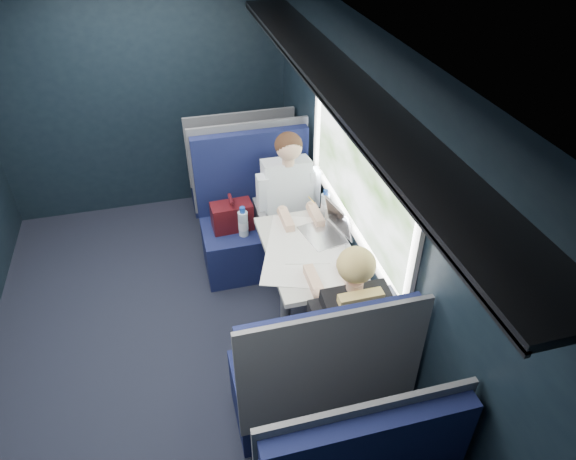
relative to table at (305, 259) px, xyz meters
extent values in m
cube|color=black|center=(-1.03, 0.00, -0.67)|extent=(2.80, 4.20, 0.01)
cube|color=black|center=(0.42, 0.00, 0.49)|extent=(0.10, 4.20, 2.30)
cube|color=black|center=(-1.03, 2.15, 0.49)|extent=(2.80, 0.10, 2.30)
cube|color=silver|center=(-1.03, 0.00, 1.69)|extent=(2.80, 4.20, 0.10)
cube|color=beige|center=(0.35, 0.00, 1.08)|extent=(0.03, 1.84, 0.07)
cube|color=beige|center=(0.35, 0.00, 0.23)|extent=(0.03, 1.84, 0.07)
cube|color=beige|center=(0.35, -0.89, 0.66)|extent=(0.03, 0.07, 0.78)
cube|color=beige|center=(0.35, 0.89, 0.66)|extent=(0.03, 0.07, 0.78)
cube|color=black|center=(0.19, 0.00, 1.32)|extent=(0.36, 4.10, 0.04)
cube|color=black|center=(0.02, 0.00, 1.30)|extent=(0.02, 4.10, 0.03)
cube|color=red|center=(0.35, 0.00, 1.23)|extent=(0.01, 0.10, 0.12)
cylinder|color=#54565E|center=(-0.15, 0.00, -0.31)|extent=(0.08, 0.08, 0.70)
cube|color=silver|center=(0.03, 0.00, 0.06)|extent=(0.62, 1.00, 0.04)
cube|color=#0B1034|center=(-0.18, 0.78, -0.44)|extent=(1.00, 0.50, 0.45)
cube|color=#0B1034|center=(-0.18, 1.08, 0.16)|extent=(1.00, 0.10, 0.75)
cube|color=#54565E|center=(-0.18, 1.14, 0.19)|extent=(1.04, 0.03, 0.82)
cube|color=#54565E|center=(-0.18, 0.73, -0.11)|extent=(0.06, 0.40, 0.20)
cube|color=#460F14|center=(-0.42, 0.81, -0.09)|extent=(0.35, 0.20, 0.24)
cylinder|color=#460F14|center=(-0.42, 0.81, 0.08)|extent=(0.04, 0.14, 0.03)
cylinder|color=silver|center=(-0.34, 0.69, -0.10)|extent=(0.08, 0.08, 0.23)
cylinder|color=#1642AB|center=(-0.34, 0.69, 0.04)|extent=(0.05, 0.05, 0.05)
cube|color=#0B1034|center=(-0.18, -0.78, -0.44)|extent=(1.00, 0.50, 0.45)
cube|color=#0B1034|center=(-0.18, -1.08, 0.16)|extent=(1.00, 0.10, 0.75)
cube|color=#54565E|center=(-0.18, -1.14, 0.19)|extent=(1.04, 0.03, 0.82)
cube|color=#54565E|center=(-0.18, -0.73, -0.11)|extent=(0.06, 0.40, 0.20)
cube|color=#0B1034|center=(-0.18, 1.88, -0.44)|extent=(1.00, 0.40, 0.45)
cube|color=#0B1034|center=(-0.18, 1.64, 0.12)|extent=(1.00, 0.10, 0.66)
cube|color=#54565E|center=(-0.18, 1.59, 0.14)|extent=(1.04, 0.03, 0.72)
cube|color=#54565E|center=(-0.18, -1.59, 0.14)|extent=(1.04, 0.03, 0.72)
cube|color=black|center=(0.07, 0.64, -0.13)|extent=(0.36, 0.44, 0.16)
cube|color=black|center=(0.07, 0.44, -0.44)|extent=(0.32, 0.12, 0.45)
cube|color=silver|center=(0.07, 0.80, 0.12)|extent=(0.40, 0.29, 0.53)
cylinder|color=#D8A88C|center=(0.07, 0.76, 0.40)|extent=(0.10, 0.10, 0.06)
sphere|color=#D8A88C|center=(0.07, 0.74, 0.53)|extent=(0.21, 0.21, 0.21)
sphere|color=#382114|center=(0.07, 0.76, 0.55)|extent=(0.22, 0.22, 0.22)
cube|color=silver|center=(-0.15, 0.76, 0.12)|extent=(0.09, 0.12, 0.34)
cube|color=silver|center=(0.29, 0.76, 0.12)|extent=(0.09, 0.12, 0.34)
cube|color=black|center=(0.07, -0.64, -0.13)|extent=(0.36, 0.44, 0.16)
cube|color=black|center=(0.07, -0.44, -0.44)|extent=(0.32, 0.12, 0.45)
cube|color=black|center=(0.07, -0.80, 0.12)|extent=(0.40, 0.29, 0.53)
cylinder|color=#D8A88C|center=(0.07, -0.76, 0.40)|extent=(0.10, 0.10, 0.06)
sphere|color=#D8A88C|center=(0.07, -0.74, 0.53)|extent=(0.21, 0.21, 0.21)
sphere|color=#D4B663|center=(0.07, -0.76, 0.55)|extent=(0.22, 0.22, 0.22)
cube|color=black|center=(-0.15, -0.76, 0.12)|extent=(0.09, 0.12, 0.34)
cube|color=black|center=(0.29, -0.76, 0.12)|extent=(0.09, 0.12, 0.34)
cube|color=#D4B663|center=(0.07, -0.86, 0.24)|extent=(0.26, 0.07, 0.36)
cube|color=white|center=(0.00, 0.01, 0.08)|extent=(0.81, 0.96, 0.01)
cube|color=silver|center=(0.17, 0.14, 0.08)|extent=(0.32, 0.39, 0.02)
cube|color=silver|center=(0.29, 0.14, 0.22)|extent=(0.08, 0.34, 0.24)
cube|color=black|center=(0.28, 0.14, 0.22)|extent=(0.06, 0.30, 0.19)
cylinder|color=silver|center=(0.27, 0.39, 0.17)|extent=(0.07, 0.07, 0.19)
cylinder|color=#1642AB|center=(0.27, 0.39, 0.29)|extent=(0.04, 0.04, 0.04)
cylinder|color=white|center=(0.30, 0.36, 0.12)|extent=(0.07, 0.07, 0.09)
camera|label=1|loc=(-0.86, -2.78, 2.41)|focal=32.00mm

